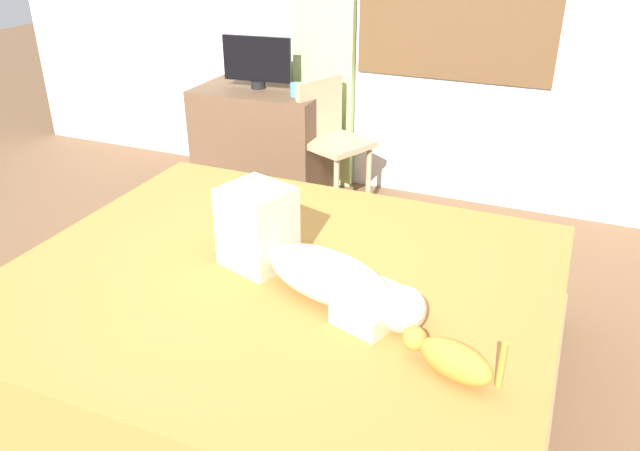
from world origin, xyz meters
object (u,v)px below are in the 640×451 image
(desk, at_px, (264,140))
(cat, at_px, (450,358))
(chair_by_desk, at_px, (330,134))
(tv_monitor, at_px, (257,62))
(cup, at_px, (296,90))
(bed, at_px, (280,327))
(person_lying, at_px, (309,261))

(desk, bearing_deg, cat, -50.49)
(cat, bearing_deg, chair_by_desk, 120.95)
(desk, distance_m, tv_monitor, 0.55)
(desk, height_order, cup, cup)
(bed, distance_m, tv_monitor, 2.22)
(bed, bearing_deg, desk, 119.11)
(tv_monitor, distance_m, chair_by_desk, 0.70)
(bed, xyz_separation_m, person_lying, (0.15, -0.03, 0.38))
(bed, distance_m, desk, 2.11)
(bed, distance_m, person_lying, 0.41)
(person_lying, bearing_deg, desk, 122.11)
(cat, relative_size, chair_by_desk, 0.40)
(cat, distance_m, tv_monitor, 2.86)
(chair_by_desk, bearing_deg, tv_monitor, 171.61)
(bed, bearing_deg, chair_by_desk, 105.37)
(cat, relative_size, cup, 4.02)
(person_lying, xyz_separation_m, desk, (-1.17, 1.87, -0.26))
(person_lying, distance_m, chair_by_desk, 1.90)
(bed, height_order, cup, cup)
(tv_monitor, bearing_deg, cup, -14.47)
(cat, bearing_deg, tv_monitor, 129.88)
(bed, distance_m, cat, 0.91)
(tv_monitor, height_order, chair_by_desk, tv_monitor)
(bed, height_order, chair_by_desk, chair_by_desk)
(cup, bearing_deg, tv_monitor, 165.53)
(bed, relative_size, cup, 26.23)
(desk, height_order, tv_monitor, tv_monitor)
(cat, height_order, chair_by_desk, chair_by_desk)
(person_lying, height_order, chair_by_desk, same)
(tv_monitor, xyz_separation_m, cup, (0.32, -0.08, -0.14))
(cat, xyz_separation_m, tv_monitor, (-1.82, 2.18, 0.33))
(cat, xyz_separation_m, desk, (-1.80, 2.18, -0.22))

